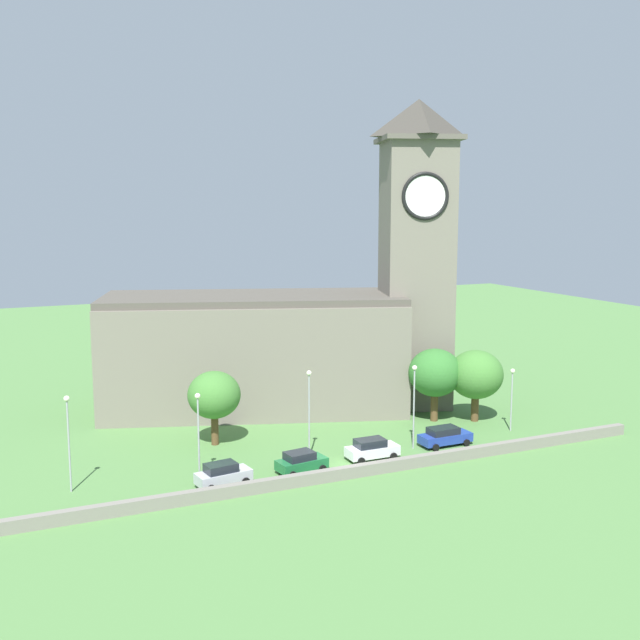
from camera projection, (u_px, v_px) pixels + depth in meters
ground_plane at (278, 421)px, 75.60m from camera, size 200.00×200.00×0.00m
church at (295, 327)px, 79.70m from camera, size 37.68×21.47×31.81m
quay_barrier at (356, 471)px, 60.16m from camera, size 55.55×0.70×0.94m
car_silver at (223, 474)px, 58.09m from camera, size 4.39×2.50×1.83m
car_green at (301, 462)px, 61.05m from camera, size 4.25×2.59×1.74m
car_white at (372, 449)px, 64.17m from camera, size 4.47×2.12×1.79m
car_blue at (445, 436)px, 67.88m from camera, size 4.78×2.19×1.69m
streetlamp_west_end at (68, 428)px, 56.37m from camera, size 0.44×0.44×7.37m
streetlamp_west_mid at (198, 422)px, 58.90m from camera, size 0.44×0.44×6.93m
streetlamp_central at (309, 400)px, 64.05m from camera, size 0.44×0.44×7.54m
streetlamp_east_mid at (414, 394)px, 66.47m from camera, size 0.44×0.44×7.46m
streetlamp_east_end at (512, 389)px, 71.82m from camera, size 0.44×0.44×6.01m
tree_by_tower at (476, 375)px, 75.04m from camera, size 5.34×5.34×7.11m
tree_riverside_west at (214, 395)px, 67.61m from camera, size 4.70×4.70×6.68m
tree_churchyard at (435, 373)px, 75.07m from camera, size 5.25×5.25×7.24m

